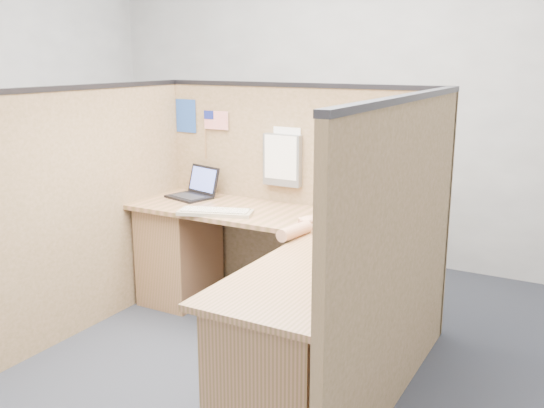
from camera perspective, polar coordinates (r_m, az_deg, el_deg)
The scene contains 13 objects.
floor at distance 3.56m, azimuth -5.43°, elevation -14.76°, with size 5.00×5.00×0.00m, color black.
wall_back at distance 5.15m, azimuth 8.76°, elevation 10.29°, with size 5.00×5.00×0.00m, color #999B9E.
cubicle_partitions at distance 3.61m, azimuth -1.87°, elevation -1.15°, with size 2.06×1.83×1.53m.
l_desk at distance 3.52m, azimuth -0.43°, elevation -7.95°, with size 1.95×1.75×0.73m.
laptop at distance 4.30m, azimuth -7.39°, elevation 1.37°, with size 0.34×0.35×0.21m.
keyboard at distance 3.81m, azimuth -5.35°, elevation -0.75°, with size 0.49×0.30×0.03m.
mouse at distance 3.50m, azimuth 3.40°, elevation -1.93°, with size 0.11×0.07×0.04m, color silver.
hand_forearm at distance 3.37m, azimuth 2.55°, elevation -2.25°, with size 0.11×0.38×0.08m.
blue_poster at distance 4.45m, azimuth -8.11°, elevation 8.21°, with size 0.18×0.00×0.24m, color #214698.
american_flag at distance 4.30m, azimuth -5.54°, elevation 7.72°, with size 0.20×0.01×0.35m.
file_holder at distance 4.03m, azimuth 0.96°, elevation 4.17°, with size 0.27×0.05×0.35m.
paper_left at distance 4.03m, azimuth 1.40°, elevation 5.39°, with size 0.21×0.00×0.26m, color white.
paper_right at distance 3.74m, azimuth 11.94°, elevation 4.29°, with size 0.22×0.00×0.28m, color white.
Camera 1 is at (1.80, -2.56, 1.69)m, focal length 40.00 mm.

